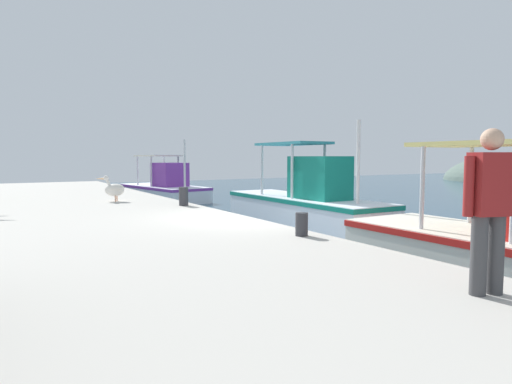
# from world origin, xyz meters

# --- Properties ---
(quay_pier) EXTENTS (36.00, 10.00, 0.80)m
(quay_pier) POSITION_xyz_m (0.00, -5.00, 0.40)
(quay_pier) COLOR #BCB7AD
(quay_pier) RESTS_ON ground
(fishing_boat_nearest) EXTENTS (6.14, 3.12, 3.04)m
(fishing_boat_nearest) POSITION_xyz_m (-12.62, 2.24, 0.63)
(fishing_boat_nearest) COLOR white
(fishing_boat_nearest) RESTS_ON ground
(fishing_boat_second) EXTENTS (6.41, 1.81, 3.16)m
(fishing_boat_second) POSITION_xyz_m (-1.66, 2.94, 0.75)
(fishing_boat_second) COLOR white
(fishing_boat_second) RESTS_ON ground
(pelican) EXTENTS (0.76, 0.88, 0.82)m
(pelican) POSITION_xyz_m (-5.28, -1.88, 1.20)
(pelican) COLOR tan
(pelican) RESTS_ON quay_pier
(fisherman_standing) EXTENTS (0.35, 0.56, 1.69)m
(fisherman_standing) POSITION_xyz_m (6.41, -0.84, 1.72)
(fisherman_standing) COLOR #3F3F42
(fisherman_standing) RESTS_ON quay_pier
(mooring_bollard_nearest) EXTENTS (0.27, 0.27, 0.54)m
(mooring_bollard_nearest) POSITION_xyz_m (-2.99, -0.45, 1.07)
(mooring_bollard_nearest) COLOR #333338
(mooring_bollard_nearest) RESTS_ON quay_pier
(mooring_bollard_second) EXTENTS (0.22, 0.22, 0.42)m
(mooring_bollard_second) POSITION_xyz_m (2.73, -0.45, 1.01)
(mooring_bollard_second) COLOR #333338
(mooring_bollard_second) RESTS_ON quay_pier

